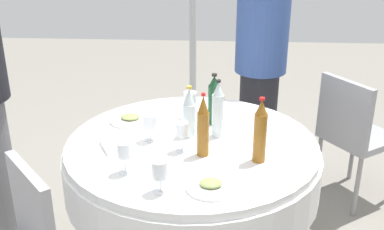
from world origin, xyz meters
name	(u,v)px	position (x,y,z in m)	size (l,w,h in m)	color
dining_table	(192,168)	(0.00, 0.00, 0.59)	(1.30, 1.30, 0.74)	white
bottle_clear_right	(189,113)	(0.02, -0.07, 0.87)	(0.07, 0.07, 0.27)	silver
bottle_dark_green_south	(214,100)	(-0.10, -0.24, 0.87)	(0.06, 0.06, 0.28)	#194728
bottle_clear_outer	(218,110)	(-0.13, -0.07, 0.88)	(0.06, 0.06, 0.31)	silver
bottle_amber_east	(203,127)	(-0.06, 0.14, 0.89)	(0.06, 0.06, 0.31)	#8C5619
bottle_amber_rear	(260,132)	(-0.32, 0.18, 0.89)	(0.06, 0.06, 0.31)	#8C5619
wine_glass_east	(150,122)	(0.21, 0.00, 0.84)	(0.07, 0.07, 0.14)	white
wine_glass_rear	(190,100)	(0.03, -0.29, 0.85)	(0.07, 0.07, 0.16)	white
wine_glass_front	(160,170)	(0.10, 0.48, 0.84)	(0.07, 0.07, 0.14)	white
wine_glass_far	(182,130)	(0.04, 0.10, 0.85)	(0.06, 0.06, 0.15)	white
wine_glass_mid	(125,151)	(0.27, 0.33, 0.85)	(0.07, 0.07, 0.15)	white
plate_mid	(130,119)	(0.36, -0.23, 0.75)	(0.23, 0.23, 0.04)	white
plate_north	(211,186)	(-0.11, 0.44, 0.75)	(0.21, 0.21, 0.04)	white
fork_south	(164,167)	(0.11, 0.28, 0.74)	(0.18, 0.02, 0.01)	silver
knife_outer	(263,137)	(-0.36, -0.06, 0.74)	(0.18, 0.02, 0.01)	silver
fork_east	(244,111)	(-0.28, -0.42, 0.74)	(0.18, 0.02, 0.01)	silver
folded_napkin	(118,144)	(0.36, 0.08, 0.75)	(0.15, 0.15, 0.02)	white
person_outer	(260,69)	(-0.40, -0.89, 0.85)	(0.34, 0.34, 1.62)	#26262B
chair_front	(352,130)	(-0.99, -0.68, 0.52)	(0.56, 0.56, 0.87)	#99999E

